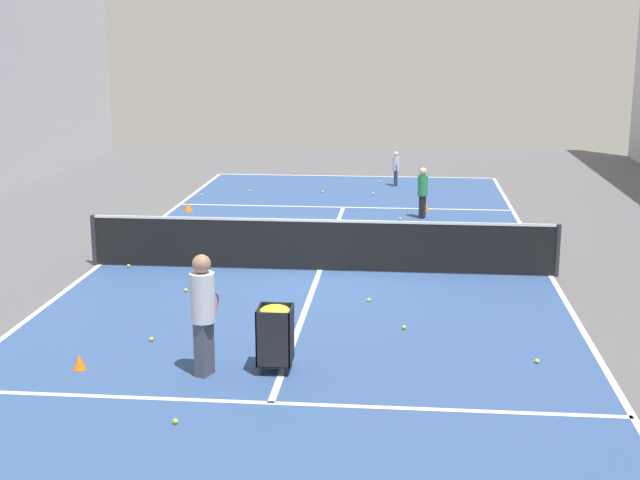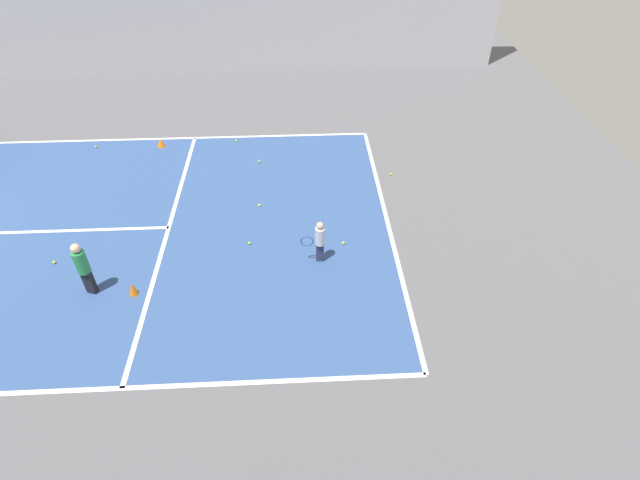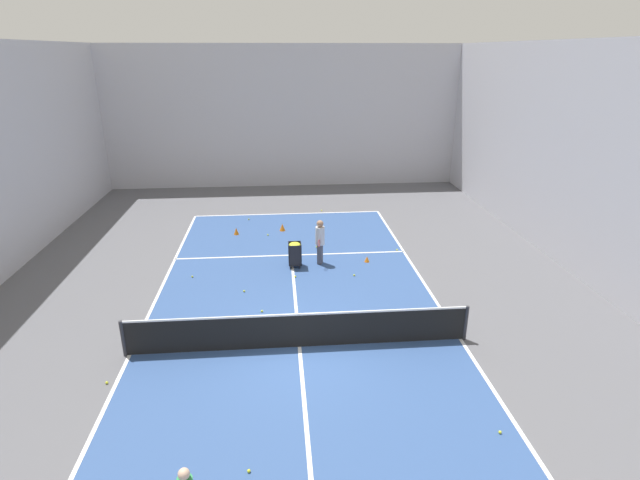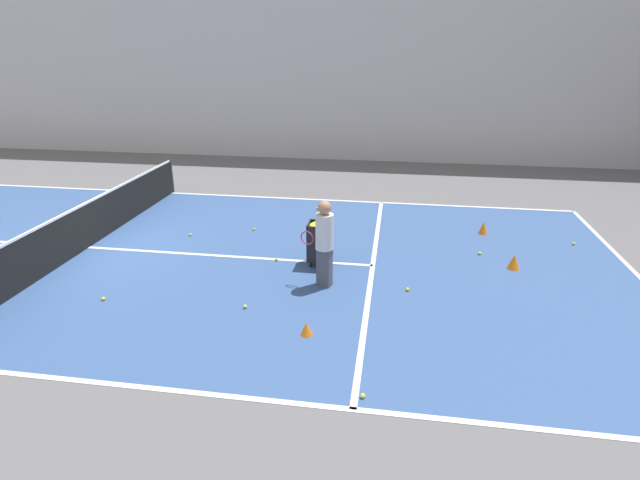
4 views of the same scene
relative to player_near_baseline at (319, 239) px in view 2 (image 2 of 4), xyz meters
name	(u,v)px [view 2 (image 2 of 4)]	position (x,y,z in m)	size (l,w,h in m)	color
line_baseline_near	(387,220)	(1.38, -1.78, -0.61)	(9.14, 0.10, 0.00)	white
line_service_near	(169,227)	(1.38, 3.65, -0.61)	(9.14, 0.10, 0.00)	white
player_near_baseline	(319,239)	(0.00, 0.00, 0.00)	(0.23, 0.55, 1.08)	#2D3351
child_midcourt	(82,266)	(-0.75, 4.86, 0.14)	(0.33, 0.33, 1.31)	black
training_cone_2	(161,143)	(5.47, 4.60, -0.49)	(0.25, 0.25, 0.25)	orange
training_cone_3	(133,288)	(-0.86, 3.97, -0.46)	(0.19, 0.19, 0.32)	orange
tennis_ball_5	(54,262)	(0.19, 6.00, -0.58)	(0.07, 0.07, 0.07)	yellow
tennis_ball_6	(85,273)	(-0.19, 5.20, -0.58)	(0.07, 0.07, 0.07)	yellow
tennis_ball_7	(96,147)	(5.49, 6.59, -0.58)	(0.07, 0.07, 0.07)	yellow
tennis_ball_12	(343,243)	(0.53, -0.60, -0.58)	(0.07, 0.07, 0.07)	yellow
tennis_ball_13	(259,205)	(2.15, 1.45, -0.58)	(0.07, 0.07, 0.07)	yellow
tennis_ball_14	(391,174)	(3.45, -2.20, -0.58)	(0.07, 0.07, 0.07)	yellow
tennis_ball_18	(249,243)	(0.64, 1.63, -0.58)	(0.07, 0.07, 0.07)	yellow
tennis_ball_19	(259,162)	(4.35, 1.54, -0.58)	(0.07, 0.07, 0.07)	yellow
tennis_ball_20	(236,141)	(5.64, 2.32, -0.58)	(0.07, 0.07, 0.07)	yellow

